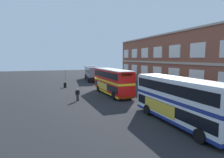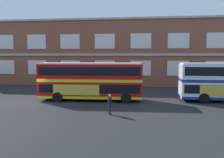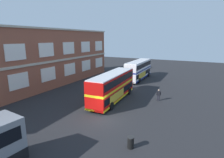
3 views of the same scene
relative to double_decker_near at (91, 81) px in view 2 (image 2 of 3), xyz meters
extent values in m
plane|color=#232326|center=(-5.80, 0.16, -2.15)|extent=(120.00, 120.00, 0.00)
cube|color=brown|center=(-3.24, 16.16, 3.03)|extent=(44.72, 8.00, 10.36)
cube|color=#B2A893|center=(-3.24, 12.08, 2.82)|extent=(44.72, 0.16, 0.36)
cube|color=#B2A893|center=(-3.24, 12.11, 8.36)|extent=(44.72, 0.28, 0.30)
cube|color=silver|center=(-17.22, 12.10, 0.75)|extent=(3.13, 0.12, 2.28)
cube|color=silver|center=(-11.63, 12.10, 0.75)|extent=(3.13, 0.12, 2.28)
cube|color=silver|center=(-6.04, 12.10, 0.75)|extent=(3.13, 0.12, 2.28)
cube|color=silver|center=(-0.45, 12.10, 0.75)|extent=(3.13, 0.12, 2.28)
cube|color=silver|center=(5.14, 12.10, 0.75)|extent=(3.13, 0.12, 2.28)
cube|color=silver|center=(10.73, 12.10, 0.75)|extent=(3.13, 0.12, 2.28)
cube|color=silver|center=(16.33, 12.10, 0.75)|extent=(3.13, 0.12, 2.28)
cube|color=silver|center=(-17.22, 12.10, 4.89)|extent=(3.13, 0.12, 2.28)
cube|color=silver|center=(-11.63, 12.10, 4.89)|extent=(3.13, 0.12, 2.28)
cube|color=silver|center=(-6.04, 12.10, 4.89)|extent=(3.13, 0.12, 2.28)
cube|color=silver|center=(-0.45, 12.10, 4.89)|extent=(3.13, 0.12, 2.28)
cube|color=silver|center=(5.14, 12.10, 4.89)|extent=(3.13, 0.12, 2.28)
cube|color=silver|center=(10.73, 12.10, 4.89)|extent=(3.13, 0.12, 2.28)
cube|color=silver|center=(16.33, 12.10, 4.89)|extent=(3.13, 0.12, 2.28)
cube|color=red|center=(0.00, 0.00, -0.92)|extent=(11.11, 3.10, 1.75)
cube|color=black|center=(0.00, 0.00, -0.71)|extent=(10.68, 3.12, 0.90)
cube|color=yellow|center=(0.00, 0.00, 0.10)|extent=(11.11, 3.10, 0.30)
cube|color=red|center=(0.00, 0.00, 1.03)|extent=(11.11, 3.10, 1.55)
cube|color=black|center=(0.00, 0.00, 1.10)|extent=(10.68, 3.12, 0.90)
cube|color=yellow|center=(0.00, 0.00, -1.66)|extent=(11.12, 3.12, 0.28)
cube|color=silver|center=(0.00, 0.00, 1.86)|extent=(10.89, 2.99, 0.12)
cube|color=gold|center=(-1.26, -1.35, -0.84)|extent=(4.84, 0.27, 1.10)
cube|color=yellow|center=(5.46, 0.28, 1.45)|extent=(0.14, 1.66, 0.40)
cylinder|color=black|center=(3.91, -1.08, -1.63)|extent=(1.05, 0.37, 1.04)
cylinder|color=black|center=(3.78, 1.47, -1.63)|extent=(1.05, 0.37, 1.04)
cylinder|color=black|center=(-3.23, -1.44, -1.63)|extent=(1.05, 0.37, 1.04)
cylinder|color=black|center=(-3.36, 1.11, -1.63)|extent=(1.05, 0.37, 1.04)
cylinder|color=black|center=(11.78, -0.13, -1.63)|extent=(1.04, 0.33, 1.04)
cylinder|color=black|center=(11.74, 2.42, -1.63)|extent=(1.04, 0.33, 1.04)
cylinder|color=black|center=(2.91, -5.91, -1.72)|extent=(0.20, 0.20, 0.85)
cylinder|color=black|center=(2.96, -6.10, -1.72)|extent=(0.20, 0.20, 0.85)
cube|color=black|center=(2.93, -6.01, -1.00)|extent=(0.34, 0.45, 0.60)
cylinder|color=black|center=(2.86, -5.76, -1.03)|extent=(0.14, 0.14, 0.57)
cylinder|color=black|center=(3.01, -6.26, -1.03)|extent=(0.14, 0.14, 0.57)
sphere|color=tan|center=(2.93, -6.01, -0.56)|extent=(0.22, 0.22, 0.22)
camera|label=1|loc=(28.94, -9.84, 3.71)|focal=30.67mm
camera|label=2|loc=(5.71, -25.32, 2.73)|focal=38.70mm
camera|label=3|loc=(-22.28, -11.25, 6.85)|focal=28.73mm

